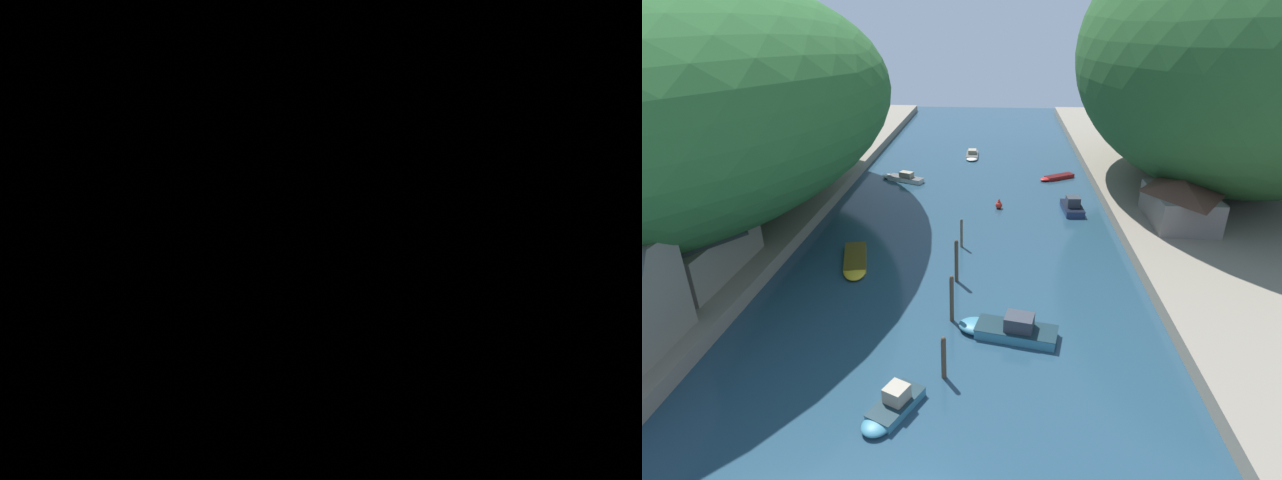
% 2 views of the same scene
% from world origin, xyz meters
% --- Properties ---
extents(water_surface, '(130.00, 130.00, 0.00)m').
position_xyz_m(water_surface, '(0.00, 30.00, 0.00)').
color(water_surface, '#234256').
rests_on(water_surface, ground).
extents(left_bank, '(22.00, 120.00, 1.11)m').
position_xyz_m(left_bank, '(-25.00, 30.00, 0.56)').
color(left_bank, gray).
rests_on(left_bank, ground).
extents(right_bank, '(22.00, 120.00, 1.11)m').
position_xyz_m(right_bank, '(25.00, 30.00, 0.56)').
color(right_bank, gray).
rests_on(right_bank, ground).
extents(hillside_left, '(38.59, 54.02, 21.20)m').
position_xyz_m(hillside_left, '(-26.10, 28.25, 11.71)').
color(hillside_left, '#2D662D').
rests_on(hillside_left, left_bank).
extents(hillside_right, '(30.71, 42.99, 26.65)m').
position_xyz_m(hillside_right, '(26.10, 41.37, 14.44)').
color(hillside_right, '#285628').
rests_on(hillside_right, right_bank).
extents(boathouse_shed, '(6.48, 10.29, 4.93)m').
position_xyz_m(boathouse_shed, '(-18.81, 17.04, 3.67)').
color(boathouse_shed, gray).
rests_on(boathouse_shed, left_bank).
extents(right_bank_cottage, '(5.54, 8.08, 4.02)m').
position_xyz_m(right_bank_cottage, '(19.31, 29.57, 3.19)').
color(right_bank_cottage, slate).
rests_on(right_bank_cottage, right_bank).
extents(boat_near_quay, '(5.64, 3.43, 1.16)m').
position_xyz_m(boat_near_quay, '(-8.52, 43.29, 0.36)').
color(boat_near_quay, white).
rests_on(boat_near_quay, water_surface).
extents(boat_mid_channel, '(4.55, 3.43, 0.43)m').
position_xyz_m(boat_mid_channel, '(9.98, 45.25, 0.21)').
color(boat_mid_channel, red).
rests_on(boat_mid_channel, water_surface).
extents(boat_moored_right, '(3.07, 4.25, 1.33)m').
position_xyz_m(boat_moored_right, '(-1.97, 5.34, 0.40)').
color(boat_moored_right, teal).
rests_on(boat_moored_right, water_surface).
extents(boat_far_upstream, '(2.11, 5.09, 1.61)m').
position_xyz_m(boat_far_upstream, '(10.57, 34.90, 0.49)').
color(boat_far_upstream, navy).
rests_on(boat_far_upstream, water_surface).
extents(boat_small_dinghy, '(1.72, 5.06, 0.93)m').
position_xyz_m(boat_small_dinghy, '(-0.69, 54.55, 0.28)').
color(boat_small_dinghy, silver).
rests_on(boat_small_dinghy, water_surface).
extents(boat_far_right_bank, '(6.47, 3.15, 1.56)m').
position_xyz_m(boat_far_right_bank, '(3.84, 12.50, 0.47)').
color(boat_far_right_bank, teal).
rests_on(boat_far_right_bank, water_surface).
extents(boat_navy_launch, '(3.21, 6.63, 0.48)m').
position_xyz_m(boat_navy_launch, '(-8.19, 21.23, 0.23)').
color(boat_navy_launch, gold).
rests_on(boat_navy_launch, water_surface).
extents(mooring_post_nearest, '(0.28, 0.28, 2.69)m').
position_xyz_m(mooring_post_nearest, '(0.35, 8.27, 1.35)').
color(mooring_post_nearest, '#4C3D2D').
rests_on(mooring_post_nearest, water_surface).
extents(mooring_post_second, '(0.28, 0.28, 3.34)m').
position_xyz_m(mooring_post_second, '(0.27, 13.88, 1.68)').
color(mooring_post_second, '#4C3D2D').
rests_on(mooring_post_second, water_surface).
extents(mooring_post_middle, '(0.29, 0.29, 3.40)m').
position_xyz_m(mooring_post_middle, '(0.13, 19.16, 1.71)').
color(mooring_post_middle, '#4C3D2D').
rests_on(mooring_post_middle, water_surface).
extents(mooring_post_fourth, '(0.22, 0.22, 2.59)m').
position_xyz_m(mooring_post_fourth, '(0.04, 25.22, 1.30)').
color(mooring_post_fourth, brown).
rests_on(mooring_post_fourth, water_surface).
extents(channel_buoy_near, '(0.71, 0.71, 1.06)m').
position_xyz_m(channel_buoy_near, '(3.17, 34.76, 0.41)').
color(channel_buoy_near, red).
rests_on(channel_buoy_near, water_surface).
extents(person_on_quay, '(0.31, 0.42, 1.69)m').
position_xyz_m(person_on_quay, '(-16.25, 19.01, 2.09)').
color(person_on_quay, '#282D3D').
rests_on(person_on_quay, left_bank).
extents(person_by_boathouse, '(0.33, 0.43, 1.69)m').
position_xyz_m(person_by_boathouse, '(-16.46, 20.65, 2.09)').
color(person_by_boathouse, '#282D3D').
rests_on(person_by_boathouse, left_bank).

